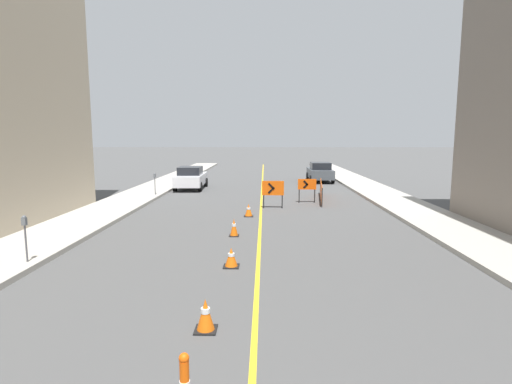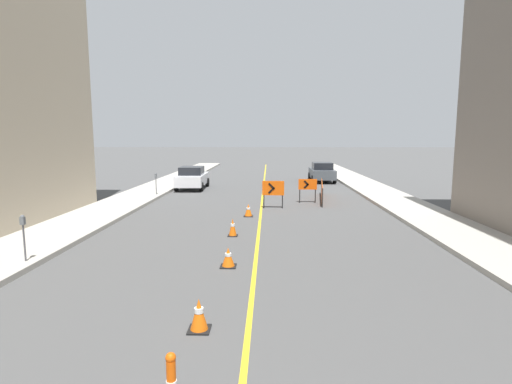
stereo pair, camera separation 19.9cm
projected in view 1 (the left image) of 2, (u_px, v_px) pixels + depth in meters
The scene contains 14 objects.
lane_stripe at pixel (262, 196), 24.83m from camera, with size 0.12×57.49×0.01m.
sidewalk_left at pixel (141, 194), 24.98m from camera, with size 2.82×57.49×0.17m.
sidewalk_right at pixel (384, 195), 24.66m from camera, with size 2.82×57.49×0.17m.
traffic_cone_third at pixel (206, 315), 7.53m from camera, with size 0.42×0.42×0.63m.
traffic_cone_fourth at pixel (231, 257), 11.25m from camera, with size 0.45×0.45×0.55m.
traffic_cone_fifth at pixel (234, 227), 14.75m from camera, with size 0.36×0.36×0.66m.
traffic_cone_farthest at pixel (249, 210), 18.42m from camera, with size 0.43×0.43×0.59m.
arrow_barricade_primary at pixel (273, 189), 20.44m from camera, with size 1.12×0.11×1.42m.
arrow_barricade_secondary at pixel (307, 186), 22.18m from camera, with size 1.02×0.08×1.33m.
safety_mesh_fence at pixel (321, 191), 23.29m from camera, with size 0.67×5.19×1.02m.
parked_car_curb_near at pixel (191, 178), 28.10m from camera, with size 1.95×4.34×1.59m.
parked_car_curb_mid at pixel (320, 172), 32.79m from camera, with size 1.94×4.32×1.59m.
parking_meter_near_curb at pixel (25, 229), 11.09m from camera, with size 0.12×0.11×1.33m.
parking_meter_far_curb at pixel (155, 179), 24.20m from camera, with size 0.12×0.11×1.32m.
Camera 1 is at (0.18, 4.18, 3.64)m, focal length 28.00 mm.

